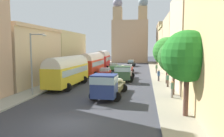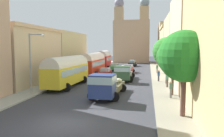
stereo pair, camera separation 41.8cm
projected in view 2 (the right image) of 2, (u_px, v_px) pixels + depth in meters
ground_plane at (119, 74)px, 40.90m from camera, size 154.00×154.00×0.00m
sidewalk_left at (81, 73)px, 42.07m from camera, size 2.50×70.00×0.14m
sidewalk_right at (158, 74)px, 39.72m from camera, size 2.50×70.00×0.14m
building_left_1 at (29, 56)px, 29.55m from camera, size 4.53×12.70×7.75m
building_left_2 at (66, 53)px, 43.16m from camera, size 4.29×14.59×7.87m
building_right_1 at (191, 42)px, 26.47m from camera, size 4.08×11.40×11.43m
building_right_2 at (179, 46)px, 38.93m from camera, size 4.56×13.22×10.38m
building_right_3 at (171, 47)px, 52.43m from camera, size 5.28×13.26×9.95m
building_right_4 at (169, 44)px, 65.30m from camera, size 5.90×12.80×12.00m
distant_church at (132, 39)px, 72.12m from camera, size 11.56×7.97×20.60m
parked_bus_0 at (67, 70)px, 27.60m from camera, size 3.54×9.61×3.91m
parked_bus_1 at (92, 63)px, 38.82m from camera, size 3.51×9.27×4.05m
parked_bus_2 at (104, 59)px, 49.97m from camera, size 3.51×8.39×4.21m
cargo_truck_0 at (106, 85)px, 21.52m from camera, size 3.30×7.49×2.54m
cargo_truck_1 at (124, 73)px, 32.63m from camera, size 3.10×7.10×2.35m
car_0 at (128, 69)px, 42.89m from camera, size 2.49×3.89×1.62m
car_1 at (132, 63)px, 57.02m from camera, size 2.29×4.33×1.63m
car_2 at (105, 72)px, 36.93m from camera, size 2.25×4.14×1.51m
car_3 at (115, 67)px, 47.21m from camera, size 2.30×4.07×1.54m
pedestrian_0 at (167, 80)px, 26.70m from camera, size 0.51×0.51×1.79m
pedestrian_1 at (157, 68)px, 41.07m from camera, size 0.55×0.55×1.83m
pedestrian_2 at (171, 89)px, 20.98m from camera, size 0.44×0.44×1.82m
pedestrian_3 at (159, 75)px, 31.29m from camera, size 0.51×0.51×1.77m
streetlamp_near at (32, 59)px, 22.24m from camera, size 1.80×0.28×6.42m
roadside_tree_0 at (184, 56)px, 15.19m from camera, size 3.66×3.66×6.25m
roadside_tree_1 at (173, 57)px, 22.04m from camera, size 3.35×3.35×5.69m
roadside_tree_2 at (167, 52)px, 28.98m from camera, size 3.86×3.86×6.38m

